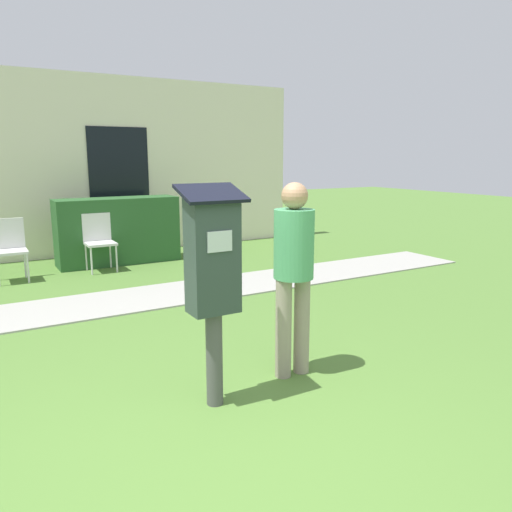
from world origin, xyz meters
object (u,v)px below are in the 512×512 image
at_px(outdoor_chair_middle, 99,237).
at_px(person_standing, 294,265).
at_px(outdoor_chair_left, 9,245).
at_px(parking_meter, 213,268).

bearing_deg(outdoor_chair_middle, person_standing, -90.28).
bearing_deg(person_standing, outdoor_chair_left, 112.00).
bearing_deg(parking_meter, person_standing, 10.17).
distance_m(parking_meter, person_standing, 0.79).
bearing_deg(outdoor_chair_left, outdoor_chair_middle, 13.30).
xyz_separation_m(outdoor_chair_left, outdoor_chair_middle, (1.27, 0.04, 0.00)).
bearing_deg(person_standing, outdoor_chair_middle, 97.29).
xyz_separation_m(parking_meter, outdoor_chair_left, (-0.95, 4.83, -0.49)).
distance_m(outdoor_chair_left, outdoor_chair_middle, 1.27).
bearing_deg(outdoor_chair_left, person_standing, -58.45).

